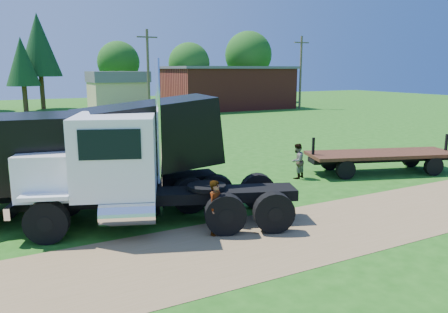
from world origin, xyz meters
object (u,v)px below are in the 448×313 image
black_dump_truck (98,150)px  flatbed_trailer (381,157)px  white_semi_tractor (120,171)px  orange_pickup (135,165)px  spectator_a (216,208)px

black_dump_truck → flatbed_trailer: size_ratio=1.28×
white_semi_tractor → black_dump_truck: 1.88m
orange_pickup → spectator_a: 7.49m
orange_pickup → flatbed_trailer: size_ratio=0.72×
black_dump_truck → spectator_a: (2.57, -3.92, -1.35)m
white_semi_tractor → spectator_a: bearing=-21.9°
orange_pickup → white_semi_tractor: bearing=143.9°
white_semi_tractor → black_dump_truck: (-0.29, 1.81, 0.39)m
white_semi_tractor → flatbed_trailer: size_ratio=1.20×
orange_pickup → black_dump_truck: bearing=131.6°
black_dump_truck → spectator_a: 4.88m
orange_pickup → spectator_a: bearing=166.5°
black_dump_truck → orange_pickup: black_dump_truck is taller
flatbed_trailer → black_dump_truck: bearing=-163.3°
flatbed_trailer → orange_pickup: bearing=178.4°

